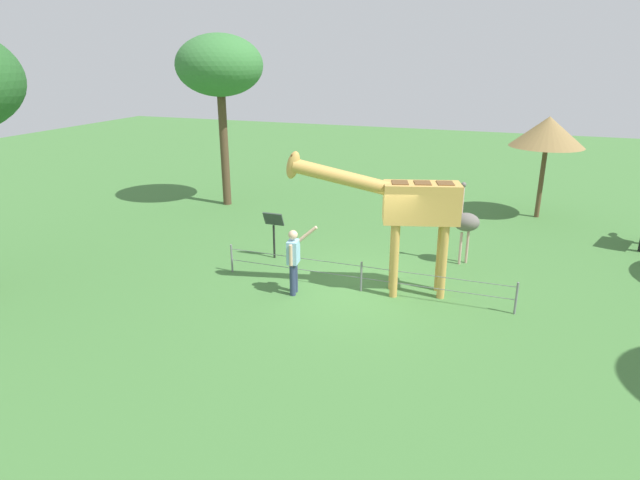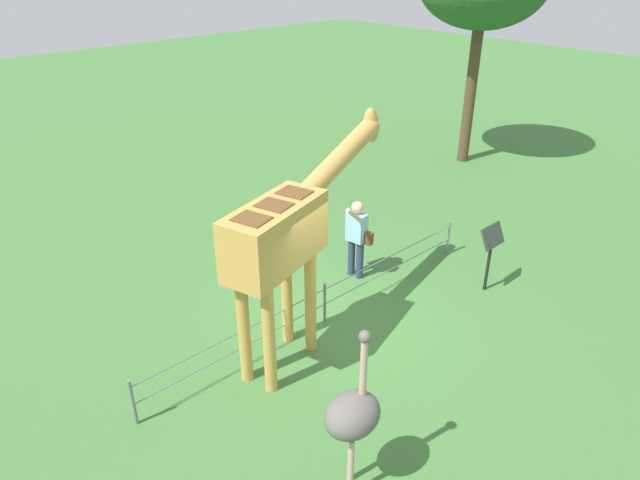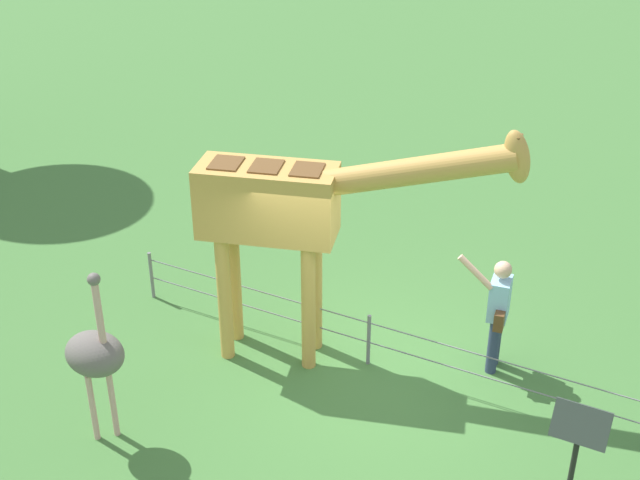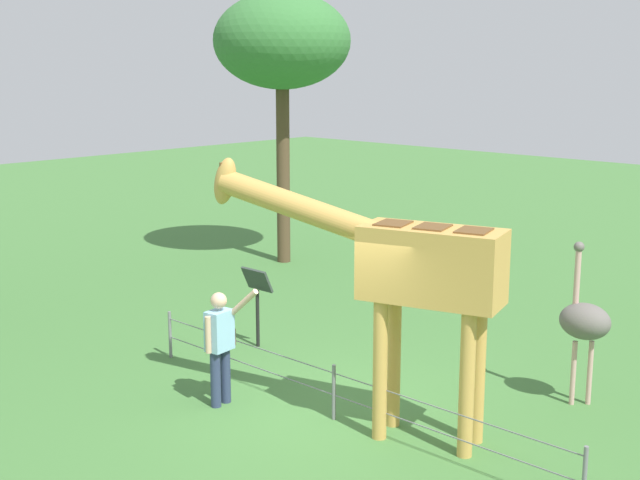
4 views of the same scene
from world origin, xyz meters
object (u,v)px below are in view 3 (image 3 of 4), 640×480
Objects in this scene: visitor at (498,309)px; giraffe at (295,210)px; ostrich at (95,354)px; info_sign at (578,439)px.

giraffe is at bearing -159.01° from visitor.
giraffe is 2.88m from ostrich.
visitor is (2.38, 0.91, -1.24)m from giraffe.
giraffe reaches higher than visitor.
giraffe is at bearing 64.50° from ostrich.
info_sign is (1.44, -1.99, 0.05)m from visitor.
info_sign is (4.99, 1.38, -0.23)m from ostrich.
ostrich is (-1.17, -2.45, -0.97)m from giraffe.
visitor is 0.74× the size of ostrich.
giraffe is 2.98× the size of info_sign.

